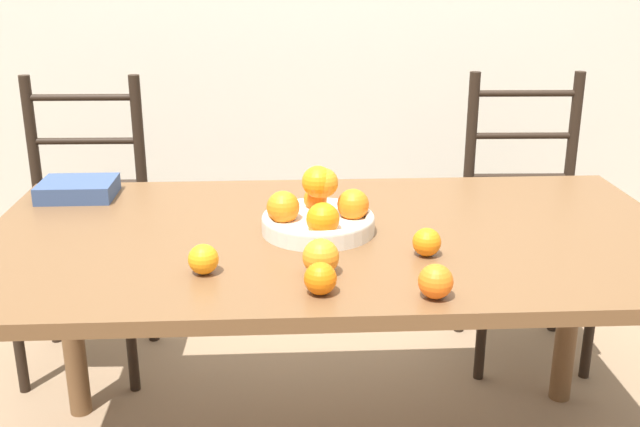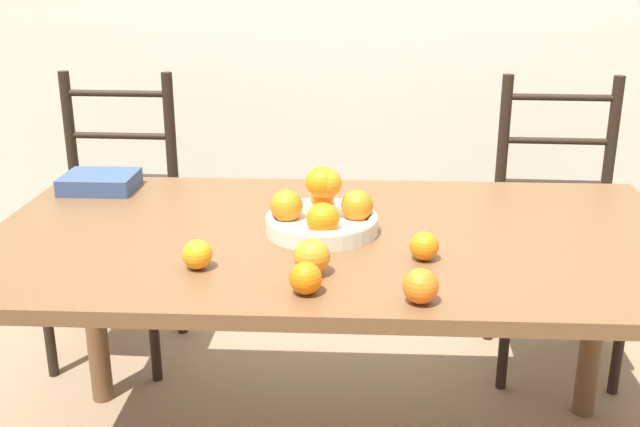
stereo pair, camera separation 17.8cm
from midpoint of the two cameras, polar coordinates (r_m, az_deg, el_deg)
dining_table at (r=1.92m, az=3.98°, el=-4.05°), size 1.77×0.95×0.76m
fruit_bowl at (r=1.87m, az=2.87°, el=-0.01°), size 0.28×0.28×0.17m
orange_loose_0 at (r=1.63m, az=2.52°, el=-3.37°), size 0.08×0.08×0.08m
orange_loose_1 at (r=1.66m, az=-6.33°, el=-3.18°), size 0.07×0.07×0.07m
orange_loose_2 at (r=1.73m, az=10.89°, el=-2.51°), size 0.07×0.07×0.07m
orange_loose_3 at (r=1.52m, az=11.04°, el=-5.52°), size 0.07×0.07×0.07m
orange_loose_4 at (r=1.53m, az=2.24°, el=-5.02°), size 0.07×0.07×0.07m
chair_left at (r=2.81m, az=-13.63°, el=-1.05°), size 0.43×0.41×1.03m
chair_right at (r=2.81m, az=19.33°, el=-1.59°), size 0.43×0.41×1.03m
book_stack at (r=2.30m, az=-14.32°, el=2.31°), size 0.21×0.17×0.05m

